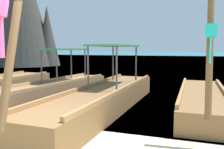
{
  "coord_description": "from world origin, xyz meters",
  "views": [
    {
      "loc": [
        2.31,
        -3.01,
        1.8
      ],
      "look_at": [
        0.0,
        3.74,
        1.03
      ],
      "focal_mm": 38.42,
      "sensor_mm": 36.0,
      "label": 1
    }
  ],
  "objects": [
    {
      "name": "longtail_boat_turquoise_ribbon",
      "position": [
        2.59,
        4.46,
        0.29
      ],
      "size": [
        1.26,
        5.69,
        2.73
      ],
      "color": "brown",
      "rests_on": "ground"
    },
    {
      "name": "sea_water",
      "position": [
        0.0,
        61.74,
        0.0
      ],
      "size": [
        120.0,
        120.0,
        0.0
      ],
      "primitive_type": "plane",
      "color": "#147A89",
      "rests_on": "ground"
    },
    {
      "name": "longtail_boat_pink_ribbon",
      "position": [
        -0.11,
        3.38,
        0.37
      ],
      "size": [
        1.43,
        7.36,
        2.85
      ],
      "color": "brown",
      "rests_on": "ground"
    },
    {
      "name": "karst_rock",
      "position": [
        -14.67,
        18.37,
        5.67
      ],
      "size": [
        6.95,
        6.55,
        11.68
      ],
      "color": "#383833",
      "rests_on": "ground"
    },
    {
      "name": "longtail_boat_yellow_ribbon",
      "position": [
        -2.77,
        4.78,
        0.32
      ],
      "size": [
        1.94,
        6.75,
        2.44
      ],
      "color": "olive",
      "rests_on": "ground"
    }
  ]
}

